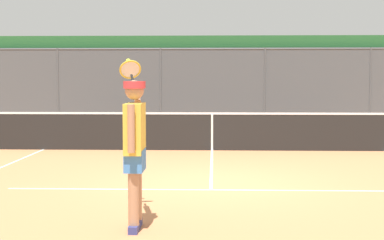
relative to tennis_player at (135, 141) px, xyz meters
The scene contains 5 objects.
ground_plane 3.48m from the tennis_player, 105.90° to the right, with size 60.00×60.00×0.00m, color #C67A4C.
court_line_markings 2.63m from the tennis_player, 112.19° to the right, with size 8.66×9.74×0.01m.
fence_backdrop 13.67m from the tennis_player, 93.80° to the right, with size 20.46×1.37×3.25m.
tennis_net 7.98m from the tennis_player, 96.53° to the right, with size 11.13×0.09×1.07m.
tennis_player is the anchor object (origin of this frame).
Camera 1 is at (-0.05, 10.30, 1.84)m, focal length 56.02 mm.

